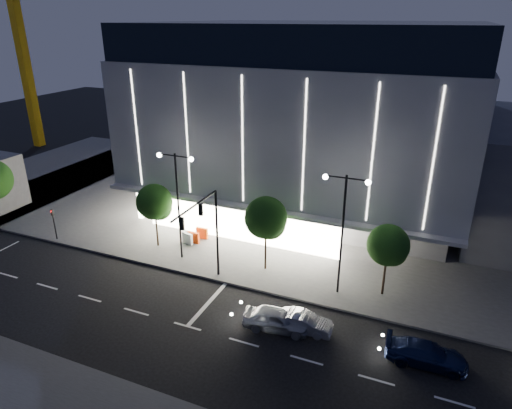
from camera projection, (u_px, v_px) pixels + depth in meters
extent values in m
plane|color=black|center=(174.00, 307.00, 31.38)|extent=(160.00, 160.00, 0.00)
cube|color=#474747|center=(332.00, 198.00, 49.95)|extent=(70.00, 40.00, 0.15)
cube|color=#4C4C51|center=(315.00, 179.00, 49.93)|extent=(28.00, 21.00, 4.00)
cube|color=gray|center=(313.00, 114.00, 45.36)|extent=(30.00, 25.00, 11.00)
cube|color=black|center=(317.00, 39.00, 42.67)|extent=(29.40, 24.50, 3.00)
cube|color=white|center=(239.00, 221.00, 39.71)|extent=(18.00, 0.40, 3.60)
cube|color=white|center=(167.00, 185.00, 48.11)|extent=(0.40, 10.00, 3.60)
cube|color=gray|center=(267.00, 208.00, 36.97)|extent=(30.00, 2.00, 0.30)
cube|color=white|center=(266.00, 144.00, 34.71)|extent=(24.00, 0.06, 10.00)
cylinder|color=black|center=(217.00, 235.00, 33.76)|extent=(0.18, 0.18, 7.00)
cylinder|color=black|center=(195.00, 205.00, 29.95)|extent=(0.14, 5.80, 0.14)
cube|color=black|center=(201.00, 210.00, 30.77)|extent=(0.28, 0.18, 0.85)
cube|color=black|center=(182.00, 224.00, 28.73)|extent=(0.28, 0.18, 0.85)
sphere|color=#FF0C0C|center=(199.00, 205.00, 30.70)|extent=(0.14, 0.14, 0.14)
cylinder|color=black|center=(179.00, 208.00, 35.84)|extent=(0.16, 0.16, 9.00)
cylinder|color=black|center=(167.00, 155.00, 34.44)|extent=(1.40, 0.10, 0.10)
cylinder|color=black|center=(183.00, 157.00, 33.94)|extent=(1.40, 0.10, 0.10)
sphere|color=white|center=(159.00, 155.00, 34.73)|extent=(0.36, 0.36, 0.36)
sphere|color=white|center=(191.00, 159.00, 33.72)|extent=(0.36, 0.36, 0.36)
cylinder|color=black|center=(342.00, 238.00, 31.14)|extent=(0.16, 0.16, 9.00)
cylinder|color=black|center=(336.00, 177.00, 29.75)|extent=(1.40, 0.10, 0.10)
cylinder|color=black|center=(357.00, 180.00, 29.24)|extent=(1.40, 0.10, 0.10)
sphere|color=white|center=(325.00, 177.00, 30.04)|extent=(0.36, 0.36, 0.36)
sphere|color=white|center=(368.00, 182.00, 29.03)|extent=(0.36, 0.36, 0.36)
cylinder|color=black|center=(55.00, 225.00, 40.05)|extent=(0.12, 0.12, 3.00)
cube|color=black|center=(52.00, 213.00, 39.59)|extent=(0.22, 0.16, 0.55)
sphere|color=#FF0C0C|center=(51.00, 212.00, 39.44)|extent=(0.10, 0.10, 0.10)
cube|color=gold|center=(22.00, 50.00, 64.98)|extent=(1.20, 1.20, 28.00)
cylinder|color=black|center=(157.00, 227.00, 38.77)|extent=(0.16, 0.16, 3.78)
sphere|color=black|center=(154.00, 202.00, 37.88)|extent=(3.02, 3.02, 3.02)
sphere|color=black|center=(159.00, 207.00, 38.15)|extent=(2.16, 2.16, 2.16)
sphere|color=black|center=(151.00, 206.00, 37.97)|extent=(1.94, 1.94, 1.94)
cylinder|color=black|center=(266.00, 247.00, 35.11)|extent=(0.16, 0.16, 4.06)
sphere|color=black|center=(266.00, 218.00, 34.15)|extent=(3.25, 3.25, 3.25)
sphere|color=black|center=(270.00, 224.00, 34.43)|extent=(2.32, 2.32, 2.32)
sphere|color=black|center=(262.00, 222.00, 34.25)|extent=(2.09, 2.09, 2.09)
cylinder|color=black|center=(385.00, 273.00, 31.94)|extent=(0.16, 0.16, 3.64)
sphere|color=black|center=(388.00, 245.00, 31.08)|extent=(2.91, 2.91, 2.91)
sphere|color=black|center=(392.00, 251.00, 31.34)|extent=(2.08, 2.08, 2.08)
sphere|color=black|center=(384.00, 249.00, 31.16)|extent=(1.87, 1.87, 1.87)
imported|color=#ADB0B5|center=(277.00, 319.00, 28.88)|extent=(4.50, 2.29, 1.47)
imported|color=#B6B8BF|center=(302.00, 322.00, 28.77)|extent=(3.89, 1.59, 1.25)
imported|color=#121C44|center=(426.00, 354.00, 26.01)|extent=(4.67, 2.11, 1.33)
cube|color=red|center=(193.00, 238.00, 39.69)|extent=(1.10, 0.27, 1.00)
cube|color=silver|center=(187.00, 238.00, 39.54)|extent=(1.13, 0.56, 1.00)
cube|color=#CA4F0B|center=(202.00, 233.00, 40.52)|extent=(1.10, 0.25, 1.00)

